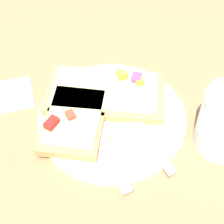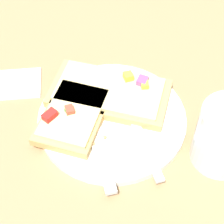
{
  "view_description": "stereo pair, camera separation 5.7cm",
  "coord_description": "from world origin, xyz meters",
  "px_view_note": "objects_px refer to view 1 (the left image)",
  "views": [
    {
      "loc": [
        0.09,
        0.35,
        0.47
      ],
      "look_at": [
        0.0,
        0.0,
        0.02
      ],
      "focal_mm": 60.0,
      "sensor_mm": 36.0,
      "label": 1
    },
    {
      "loc": [
        0.04,
        0.36,
        0.47
      ],
      "look_at": [
        0.0,
        0.0,
        0.02
      ],
      "focal_mm": 60.0,
      "sensor_mm": 36.0,
      "label": 2
    }
  ],
  "objects_px": {
    "knife": "(104,144)",
    "pizza_slice_corner": "(74,119)",
    "fork": "(129,111)",
    "pizza_slice_main": "(105,93)",
    "plate": "(112,118)"
  },
  "relations": [
    {
      "from": "knife",
      "to": "pizza_slice_main",
      "type": "xyz_separation_m",
      "value": [
        -0.02,
        -0.09,
        0.01
      ]
    },
    {
      "from": "fork",
      "to": "pizza_slice_corner",
      "type": "relative_size",
      "value": 1.47
    },
    {
      "from": "plate",
      "to": "knife",
      "type": "relative_size",
      "value": 1.15
    },
    {
      "from": "knife",
      "to": "pizza_slice_corner",
      "type": "relative_size",
      "value": 1.31
    },
    {
      "from": "fork",
      "to": "pizza_slice_main",
      "type": "bearing_deg",
      "value": 24.25
    },
    {
      "from": "pizza_slice_corner",
      "to": "knife",
      "type": "bearing_deg",
      "value": -123.34
    },
    {
      "from": "plate",
      "to": "knife",
      "type": "distance_m",
      "value": 0.06
    },
    {
      "from": "knife",
      "to": "pizza_slice_main",
      "type": "distance_m",
      "value": 0.09
    },
    {
      "from": "knife",
      "to": "pizza_slice_main",
      "type": "height_order",
      "value": "pizza_slice_main"
    },
    {
      "from": "pizza_slice_main",
      "to": "pizza_slice_corner",
      "type": "relative_size",
      "value": 1.38
    },
    {
      "from": "plate",
      "to": "fork",
      "type": "bearing_deg",
      "value": -176.76
    },
    {
      "from": "knife",
      "to": "pizza_slice_corner",
      "type": "distance_m",
      "value": 0.06
    },
    {
      "from": "plate",
      "to": "knife",
      "type": "xyz_separation_m",
      "value": [
        0.02,
        0.05,
        0.01
      ]
    },
    {
      "from": "pizza_slice_main",
      "to": "plate",
      "type": "bearing_deg",
      "value": -68.7
    },
    {
      "from": "plate",
      "to": "pizza_slice_corner",
      "type": "bearing_deg",
      "value": -1.98
    }
  ]
}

